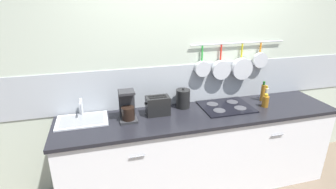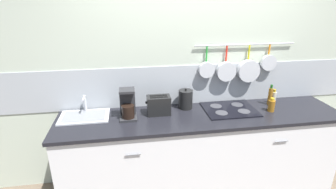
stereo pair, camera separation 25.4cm
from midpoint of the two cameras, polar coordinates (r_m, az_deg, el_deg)
ground_plane at (r=3.22m, az=9.03°, el=-19.18°), size 12.00×12.00×0.00m
wall_back at (r=2.92m, az=8.40°, el=5.05°), size 7.20×0.16×2.60m
cabinet_base at (r=2.96m, az=9.52°, el=-12.73°), size 2.90×0.62×0.87m
countertop at (r=2.74m, az=10.09°, el=-4.83°), size 2.94×0.64×0.03m
sink_basin at (r=2.74m, az=-15.22°, el=-4.49°), size 0.49×0.32×0.19m
coffee_maker at (r=2.60m, az=-6.01°, el=-2.55°), size 0.17×0.19×0.30m
toaster at (r=2.67m, az=0.67°, el=-2.40°), size 0.25×0.14×0.20m
kettle at (r=2.83m, az=6.41°, el=-1.08°), size 0.15×0.15×0.23m
cooktop at (r=2.91m, az=15.72°, el=-3.14°), size 0.55×0.45×0.01m
bottle_dish_soap at (r=3.01m, az=23.89°, el=-2.23°), size 0.07×0.07×0.15m
bottle_hot_sauce at (r=3.16m, az=23.53°, el=-0.34°), size 0.05×0.05×0.24m
bottle_cooking_wine at (r=3.22m, az=24.15°, el=-0.61°), size 0.05×0.05×0.17m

